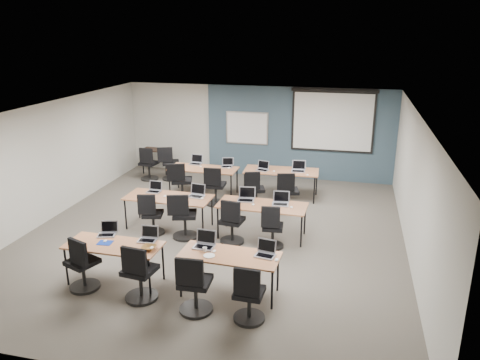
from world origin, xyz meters
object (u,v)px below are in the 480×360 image
(task_chair_11, at_px, (288,195))
(laptop_3, at_px, (266,252))
(task_chair_9, at_px, (215,189))
(spare_chair_a, at_px, (170,166))
(task_chair_4, at_px, (152,217))
(task_chair_7, at_px, (272,230))
(spare_chair_b, at_px, (148,167))
(training_table_back_right, at_px, (281,172))
(laptop_1, at_px, (148,237))
(laptop_11, at_px, (298,169))
(training_table_front_left, at_px, (114,247))
(laptop_7, at_px, (281,201))
(task_chair_1, at_px, (139,277))
(task_chair_6, at_px, (232,225))
(training_table_front_right, at_px, (230,257))
(laptop_4, at_px, (154,189))
(training_table_back_left, at_px, (203,170))
(laptop_6, at_px, (246,197))
(laptop_2, at_px, (205,243))
(whiteboard, at_px, (247,128))
(task_chair_3, at_px, (249,298))
(laptop_5, at_px, (197,193))
(projector_screen, at_px, (333,117))
(laptop_8, at_px, (196,162))
(laptop_9, at_px, (227,165))
(task_chair_5, at_px, (183,220))
(task_chair_8, at_px, (181,185))
(utility_table, at_px, (156,152))
(laptop_10, at_px, (263,168))
(training_table_mid_right, at_px, (262,206))
(task_chair_10, at_px, (255,192))
(training_table_mid_left, at_px, (169,198))
(laptop_0, at_px, (108,232))
(task_chair_0, at_px, (82,268))

(task_chair_11, bearing_deg, laptop_3, -101.59)
(task_chair_9, bearing_deg, spare_chair_a, 135.53)
(task_chair_4, height_order, task_chair_7, task_chair_4)
(spare_chair_b, bearing_deg, training_table_back_right, 0.19)
(training_table_back_right, distance_m, laptop_1, 5.04)
(laptop_11, height_order, task_chair_11, task_chair_11)
(training_table_front_left, distance_m, task_chair_7, 3.15)
(laptop_7, bearing_deg, task_chair_1, -127.44)
(training_table_front_left, bearing_deg, task_chair_6, 52.27)
(training_table_front_right, xyz_separation_m, task_chair_7, (0.39, 1.88, -0.29))
(laptop_4, height_order, task_chair_6, task_chair_6)
(training_table_back_left, relative_size, laptop_6, 5.06)
(laptop_2, height_order, laptop_7, laptop_2)
(whiteboard, bearing_deg, task_chair_9, -94.34)
(task_chair_3, height_order, task_chair_7, task_chair_3)
(laptop_6, xyz_separation_m, spare_chair_b, (-3.63, 2.90, -0.38))
(task_chair_4, distance_m, laptop_5, 1.12)
(task_chair_7, relative_size, task_chair_9, 0.93)
(projector_screen, bearing_deg, laptop_8, -155.36)
(spare_chair_a, bearing_deg, laptop_9, -41.54)
(whiteboard, bearing_deg, projector_screen, -0.45)
(task_chair_1, height_order, laptop_9, task_chair_1)
(task_chair_5, bearing_deg, laptop_11, 41.07)
(spare_chair_b, bearing_deg, spare_chair_a, 23.54)
(laptop_9, bearing_deg, task_chair_8, -152.23)
(training_table_back_right, xyz_separation_m, task_chair_7, (0.31, -3.10, -0.30))
(laptop_5, bearing_deg, utility_table, 132.84)
(laptop_8, relative_size, laptop_10, 1.06)
(task_chair_1, relative_size, laptop_3, 3.19)
(training_table_front_left, distance_m, laptop_3, 2.64)
(laptop_5, height_order, laptop_8, laptop_5)
(whiteboard, height_order, laptop_6, whiteboard)
(laptop_2, xyz_separation_m, laptop_3, (1.07, -0.07, -0.00))
(laptop_6, bearing_deg, laptop_3, -77.33)
(laptop_8, bearing_deg, spare_chair_b, 167.78)
(task_chair_3, xyz_separation_m, laptop_5, (-1.92, 3.26, 0.39))
(training_table_mid_right, distance_m, task_chair_10, 1.78)
(projector_screen, bearing_deg, task_chair_8, -144.13)
(training_table_back_right, distance_m, laptop_7, 2.50)
(task_chair_9, height_order, task_chair_10, task_chair_9)
(laptop_6, xyz_separation_m, laptop_8, (-1.99, 2.46, -0.00))
(task_chair_5, relative_size, task_chair_10, 1.08)
(training_table_mid_right, relative_size, spare_chair_a, 1.85)
(laptop_5, distance_m, task_chair_11, 2.37)
(training_table_mid_left, bearing_deg, task_chair_8, 102.54)
(training_table_front_left, height_order, training_table_back_right, same)
(laptop_0, bearing_deg, laptop_2, -17.77)
(laptop_2, relative_size, laptop_3, 1.09)
(task_chair_0, bearing_deg, whiteboard, 101.60)
(task_chair_6, xyz_separation_m, laptop_8, (-1.84, 3.14, 0.39))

